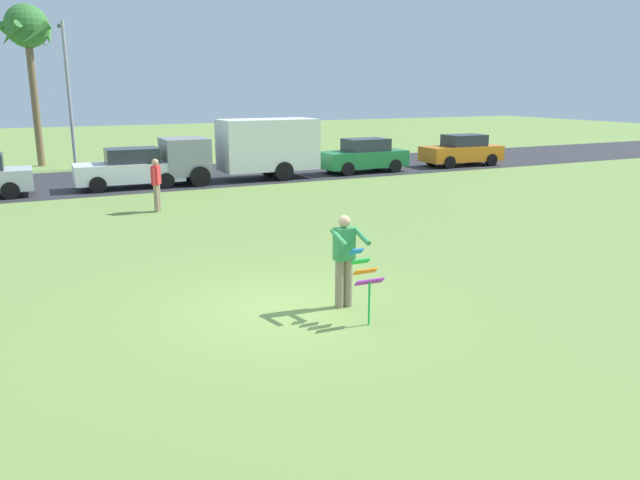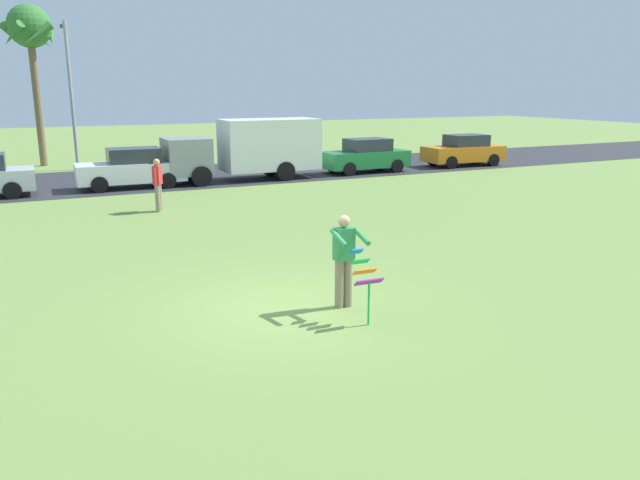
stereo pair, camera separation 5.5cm
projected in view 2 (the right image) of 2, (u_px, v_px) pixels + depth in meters
ground_plane at (284, 308)px, 11.34m from camera, size 120.00×120.00×0.00m
road_strip at (128, 180)px, 27.14m from camera, size 120.00×8.00×0.01m
person_kite_flyer at (344, 257)px, 11.18m from camera, size 0.55×0.66×1.73m
kite_held at (365, 275)px, 10.49m from camera, size 0.52×0.64×1.24m
parked_car_white at (132, 169)px, 24.78m from camera, size 4.24×1.91×1.60m
parked_truck_grey_van at (252, 148)px, 26.79m from camera, size 6.71×2.14×2.62m
parked_car_green at (365, 156)px, 29.34m from camera, size 4.24×1.91×1.60m
parked_car_orange at (464, 151)px, 31.80m from camera, size 4.26×1.95×1.60m
palm_tree_right_near at (30, 33)px, 30.43m from camera, size 2.58×2.71×7.95m
streetlight_pole at (70, 87)px, 29.60m from camera, size 0.24×1.65×7.00m
person_walker_near at (158, 183)px, 19.99m from camera, size 0.37×0.51×1.73m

